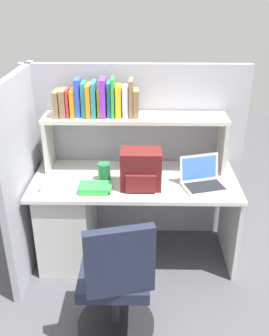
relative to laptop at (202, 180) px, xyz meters
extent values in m
plane|color=#4C4C51|center=(-0.51, 0.10, -0.78)|extent=(8.00, 8.00, 0.00)
cube|color=silver|center=(-0.51, 0.10, -0.07)|extent=(1.60, 0.70, 0.03)
cube|color=beige|center=(-1.06, 0.10, -0.43)|extent=(0.40, 0.64, 0.70)
cube|color=beige|center=(0.27, 0.10, -0.43)|extent=(0.03, 0.64, 0.70)
cube|color=#9E9EA8|center=(-0.51, 0.48, -0.01)|extent=(1.84, 0.05, 1.55)
cube|color=#9E9EA8|center=(-1.36, 0.05, -0.01)|extent=(0.05, 1.06, 1.55)
cube|color=#BCB7AC|center=(-1.21, 0.30, 0.16)|extent=(0.03, 0.28, 0.42)
cube|color=#BCB7AC|center=(0.19, 0.30, 0.16)|extent=(0.03, 0.28, 0.42)
cube|color=beige|center=(-0.51, 0.30, 0.38)|extent=(1.44, 0.28, 0.03)
cube|color=olive|center=(-1.11, 0.29, 0.50)|extent=(0.04, 0.18, 0.20)
cube|color=olive|center=(-1.06, 0.29, 0.50)|extent=(0.04, 0.17, 0.21)
cube|color=red|center=(-1.03, 0.29, 0.51)|extent=(0.02, 0.14, 0.21)
cube|color=orange|center=(-0.99, 0.29, 0.50)|extent=(0.03, 0.15, 0.21)
cube|color=blue|center=(-0.95, 0.31, 0.54)|extent=(0.04, 0.14, 0.29)
cube|color=teal|center=(-0.90, 0.29, 0.53)|extent=(0.03, 0.13, 0.26)
cube|color=orange|center=(-0.86, 0.29, 0.52)|extent=(0.04, 0.18, 0.25)
cube|color=teal|center=(-0.83, 0.29, 0.53)|extent=(0.03, 0.18, 0.27)
cube|color=yellow|center=(-0.79, 0.30, 0.51)|extent=(0.02, 0.15, 0.21)
cube|color=purple|center=(-0.76, 0.30, 0.55)|extent=(0.04, 0.17, 0.29)
cube|color=teal|center=(-0.71, 0.31, 0.53)|extent=(0.03, 0.14, 0.26)
cube|color=green|center=(-0.68, 0.30, 0.55)|extent=(0.02, 0.16, 0.30)
cube|color=yellow|center=(-0.64, 0.29, 0.52)|extent=(0.04, 0.15, 0.24)
cube|color=white|center=(-0.58, 0.30, 0.52)|extent=(0.04, 0.14, 0.24)
cube|color=olive|center=(-0.54, 0.30, 0.54)|extent=(0.03, 0.17, 0.29)
cube|color=olive|center=(-0.50, 0.30, 0.50)|extent=(0.04, 0.16, 0.21)
cube|color=#B7BABF|center=(0.01, -0.04, -0.04)|extent=(0.36, 0.30, 0.02)
cube|color=black|center=(0.01, -0.05, -0.03)|extent=(0.31, 0.24, 0.00)
cube|color=#B7BABF|center=(-0.02, 0.07, 0.07)|extent=(0.31, 0.13, 0.20)
cube|color=#3F72CC|center=(-0.02, 0.06, 0.07)|extent=(0.27, 0.11, 0.17)
cube|color=#591919|center=(-0.46, -0.02, 0.10)|extent=(0.30, 0.20, 0.29)
cube|color=maroon|center=(-0.46, -0.13, 0.03)|extent=(0.22, 0.04, 0.13)
cube|color=silver|center=(-1.06, -0.06, -0.03)|extent=(0.09, 0.12, 0.03)
cylinder|color=white|center=(-1.17, -0.12, -0.01)|extent=(0.08, 0.08, 0.08)
cylinder|color=#26723F|center=(-0.75, 0.08, 0.02)|extent=(0.10, 0.10, 0.14)
cube|color=green|center=(-0.80, -0.08, -0.04)|extent=(0.20, 0.20, 0.02)
cube|color=green|center=(-0.80, -0.09, -0.02)|extent=(0.25, 0.16, 0.02)
cylinder|color=black|center=(-0.62, -0.68, -0.76)|extent=(0.52, 0.52, 0.04)
cylinder|color=#262628|center=(-0.62, -0.68, -0.54)|extent=(0.05, 0.05, 0.41)
cube|color=#1E2338|center=(-0.62, -0.68, -0.33)|extent=(0.44, 0.44, 0.08)
cube|color=#1E2338|center=(-0.58, -0.88, -0.07)|extent=(0.40, 0.15, 0.44)
camera|label=1|loc=(-0.46, -2.61, 1.35)|focal=41.71mm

